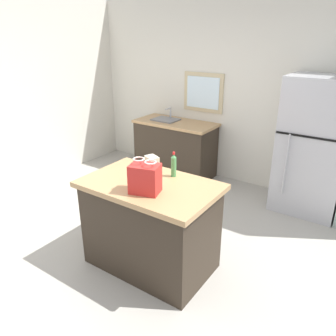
% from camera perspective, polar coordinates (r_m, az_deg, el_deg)
% --- Properties ---
extents(ground, '(6.58, 6.58, 0.00)m').
position_cam_1_polar(ground, '(3.62, -2.70, -15.22)').
color(ground, '#ADA89E').
extents(back_wall, '(5.49, 0.13, 2.74)m').
position_cam_1_polar(back_wall, '(5.10, 13.90, 12.20)').
color(back_wall, silver).
rests_on(back_wall, ground).
extents(kitchen_island, '(1.26, 0.80, 0.91)m').
position_cam_1_polar(kitchen_island, '(3.29, -2.99, -9.72)').
color(kitchen_island, '#33281E').
rests_on(kitchen_island, ground).
extents(refrigerator, '(0.80, 0.69, 1.74)m').
position_cam_1_polar(refrigerator, '(4.56, 23.65, 3.34)').
color(refrigerator, '#B7B7BC').
rests_on(refrigerator, ground).
extents(sink_counter, '(1.31, 0.62, 1.07)m').
position_cam_1_polar(sink_counter, '(5.46, 1.21, 3.56)').
color(sink_counter, '#33281E').
rests_on(sink_counter, ground).
extents(shopping_bag, '(0.29, 0.24, 0.30)m').
position_cam_1_polar(shopping_bag, '(2.86, -3.96, -1.78)').
color(shopping_bag, red).
rests_on(shopping_bag, kitchen_island).
extents(small_box, '(0.17, 0.15, 0.15)m').
position_cam_1_polar(small_box, '(3.33, -2.78, 0.75)').
color(small_box, beige).
rests_on(small_box, kitchen_island).
extents(bottle, '(0.05, 0.05, 0.25)m').
position_cam_1_polar(bottle, '(3.18, 0.98, 0.44)').
color(bottle, '#4C9956').
rests_on(bottle, kitchen_island).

